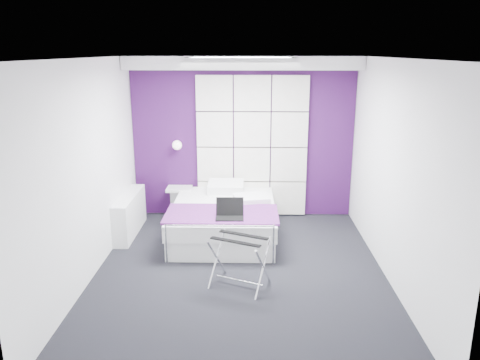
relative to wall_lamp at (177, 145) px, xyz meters
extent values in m
plane|color=black|center=(1.05, -2.06, -1.22)|extent=(4.40, 4.40, 0.00)
plane|color=white|center=(1.05, -2.06, 1.38)|extent=(4.40, 4.40, 0.00)
plane|color=white|center=(1.05, 0.14, 0.08)|extent=(3.60, 0.00, 3.60)
plane|color=white|center=(-0.75, -2.06, 0.08)|extent=(0.00, 4.40, 4.40)
plane|color=white|center=(2.85, -2.06, 0.08)|extent=(0.00, 4.40, 4.40)
cube|color=#370F44|center=(1.05, 0.13, 0.08)|extent=(3.58, 0.02, 2.58)
cube|color=white|center=(1.05, -0.11, 1.28)|extent=(3.58, 0.50, 0.20)
sphere|color=white|center=(0.00, 0.00, 0.00)|extent=(0.15, 0.15, 0.15)
cube|color=white|center=(-0.64, -0.76, -0.92)|extent=(0.22, 1.20, 0.60)
cube|color=white|center=(0.79, -0.86, -1.08)|extent=(1.45, 1.81, 0.27)
cube|color=silver|center=(0.79, -0.86, -0.84)|extent=(1.49, 1.85, 0.23)
cube|color=#4A195E|center=(0.79, -1.31, -0.71)|extent=(1.55, 0.81, 0.03)
cube|color=white|center=(0.01, -0.04, -0.73)|extent=(0.40, 0.31, 0.04)
cube|color=black|center=(1.06, -2.37, -0.62)|extent=(0.62, 0.45, 0.01)
cube|color=black|center=(0.90, -1.51, -0.69)|extent=(0.37, 0.26, 0.02)
cube|color=black|center=(0.90, -1.38, -0.55)|extent=(0.37, 0.01, 0.25)
camera|label=1|loc=(1.17, -7.36, 1.47)|focal=35.00mm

